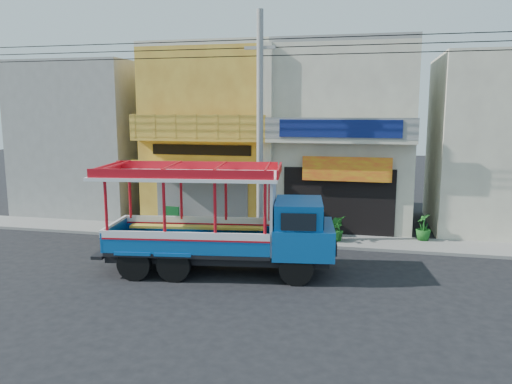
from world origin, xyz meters
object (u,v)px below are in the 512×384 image
potted_plant_b (337,229)px  potted_plant_a (333,229)px  green_sign (172,220)px  songthaew_truck (235,222)px  utility_pole (264,116)px  potted_plant_c (423,227)px

potted_plant_b → potted_plant_a: bearing=70.4°
green_sign → potted_plant_a: bearing=-3.5°
songthaew_truck → utility_pole: bearing=87.8°
utility_pole → songthaew_truck: size_ratio=3.58×
utility_pole → green_sign: bearing=168.1°
utility_pole → songthaew_truck: 5.08m
utility_pole → potted_plant_c: (6.25, 1.40, -4.38)m
potted_plant_b → potted_plant_c: (3.36, 0.80, 0.09)m
utility_pole → potted_plant_a: utility_pole is taller
potted_plant_a → songthaew_truck: bearing=172.4°
songthaew_truck → green_sign: songthaew_truck is taller
potted_plant_b → potted_plant_c: 3.46m
songthaew_truck → potted_plant_a: size_ratio=7.83×
green_sign → potted_plant_c: potted_plant_c is taller
utility_pole → songthaew_truck: (-0.15, -3.83, -3.33)m
potted_plant_c → songthaew_truck: bearing=-49.0°
songthaew_truck → potted_plant_c: size_ratio=7.30×
potted_plant_a → potted_plant_c: (3.52, 0.93, 0.04)m
green_sign → potted_plant_b: 7.15m
green_sign → potted_plant_c: size_ratio=0.94×
utility_pole → potted_plant_b: size_ratio=31.18×
potted_plant_c → potted_plant_b: bearing=-74.8°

